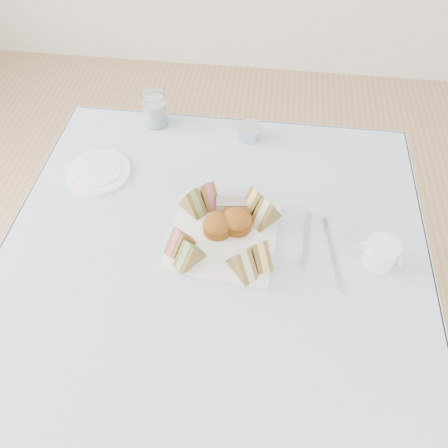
# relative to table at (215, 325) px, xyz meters

# --- Properties ---
(floor) EXTENTS (4.00, 4.00, 0.00)m
(floor) POSITION_rel_table_xyz_m (0.00, 0.00, -0.37)
(floor) COLOR #9E7751
(floor) RESTS_ON ground
(table) EXTENTS (0.90, 0.90, 0.74)m
(table) POSITION_rel_table_xyz_m (0.00, 0.00, 0.00)
(table) COLOR brown
(table) RESTS_ON floor
(tablecloth) EXTENTS (1.02, 1.02, 0.01)m
(tablecloth) POSITION_rel_table_xyz_m (0.00, 0.00, 0.37)
(tablecloth) COLOR #ADCFF3
(tablecloth) RESTS_ON table
(serving_plate) EXTENTS (0.27, 0.27, 0.01)m
(serving_plate) POSITION_rel_table_xyz_m (0.02, 0.06, 0.38)
(serving_plate) COLOR white
(serving_plate) RESTS_ON tablecloth
(sandwich_fl_a) EXTENTS (0.08, 0.08, 0.07)m
(sandwich_fl_a) POSITION_rel_table_xyz_m (-0.08, 0.00, 0.42)
(sandwich_fl_a) COLOR olive
(sandwich_fl_a) RESTS_ON serving_plate
(sandwich_fl_b) EXTENTS (0.08, 0.08, 0.07)m
(sandwich_fl_b) POSITION_rel_table_xyz_m (-0.05, -0.03, 0.42)
(sandwich_fl_b) COLOR olive
(sandwich_fl_b) RESTS_ON serving_plate
(sandwich_fr_a) EXTENTS (0.08, 0.09, 0.07)m
(sandwich_fr_a) POSITION_rel_table_xyz_m (0.11, -0.01, 0.42)
(sandwich_fr_a) COLOR olive
(sandwich_fr_a) RESTS_ON serving_plate
(sandwich_fr_b) EXTENTS (0.08, 0.09, 0.07)m
(sandwich_fr_b) POSITION_rel_table_xyz_m (0.07, -0.04, 0.42)
(sandwich_fr_b) COLOR olive
(sandwich_fr_b) RESTS_ON serving_plate
(sandwich_bl_a) EXTENTS (0.08, 0.08, 0.07)m
(sandwich_bl_a) POSITION_rel_table_xyz_m (-0.07, 0.12, 0.42)
(sandwich_bl_a) COLOR olive
(sandwich_bl_a) RESTS_ON serving_plate
(sandwich_bl_b) EXTENTS (0.08, 0.08, 0.07)m
(sandwich_bl_b) POSITION_rel_table_xyz_m (-0.03, 0.15, 0.42)
(sandwich_bl_b) COLOR olive
(sandwich_bl_b) RESTS_ON serving_plate
(sandwich_br_a) EXTENTS (0.08, 0.09, 0.07)m
(sandwich_br_a) POSITION_rel_table_xyz_m (0.12, 0.11, 0.43)
(sandwich_br_a) COLOR olive
(sandwich_br_a) RESTS_ON serving_plate
(sandwich_br_b) EXTENTS (0.09, 0.08, 0.07)m
(sandwich_br_b) POSITION_rel_table_xyz_m (0.09, 0.14, 0.42)
(sandwich_br_b) COLOR olive
(sandwich_br_b) RESTS_ON serving_plate
(scone_left) EXTENTS (0.07, 0.07, 0.05)m
(scone_left) POSITION_rel_table_xyz_m (0.00, 0.06, 0.41)
(scone_left) COLOR brown
(scone_left) RESTS_ON serving_plate
(scone_right) EXTENTS (0.09, 0.09, 0.05)m
(scone_right) POSITION_rel_table_xyz_m (0.05, 0.08, 0.41)
(scone_right) COLOR brown
(scone_right) RESTS_ON serving_plate
(pastry_slice) EXTENTS (0.08, 0.04, 0.04)m
(pastry_slice) POSITION_rel_table_xyz_m (0.03, 0.13, 0.41)
(pastry_slice) COLOR #C3BA96
(pastry_slice) RESTS_ON serving_plate
(side_plate) EXTENTS (0.19, 0.19, 0.01)m
(side_plate) POSITION_rel_table_xyz_m (-0.35, 0.23, 0.38)
(side_plate) COLOR white
(side_plate) RESTS_ON tablecloth
(water_glass) EXTENTS (0.09, 0.09, 0.10)m
(water_glass) POSITION_rel_table_xyz_m (-0.24, 0.46, 0.43)
(water_glass) COLOR white
(water_glass) RESTS_ON tablecloth
(tea_strainer) EXTENTS (0.09, 0.09, 0.04)m
(tea_strainer) POSITION_rel_table_xyz_m (0.05, 0.43, 0.40)
(tea_strainer) COLOR #B5B8D0
(tea_strainer) RESTS_ON tablecloth
(knife) EXTENTS (0.03, 0.17, 0.00)m
(knife) POSITION_rel_table_xyz_m (0.22, 0.07, 0.38)
(knife) COLOR #B5B8D0
(knife) RESTS_ON tablecloth
(fork) EXTENTS (0.04, 0.18, 0.00)m
(fork) POSITION_rel_table_xyz_m (0.28, 0.02, 0.38)
(fork) COLOR #B5B8D0
(fork) RESTS_ON tablecloth
(creamer_jug) EXTENTS (0.09, 0.09, 0.07)m
(creamer_jug) POSITION_rel_table_xyz_m (0.38, 0.03, 0.41)
(creamer_jug) COLOR white
(creamer_jug) RESTS_ON tablecloth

